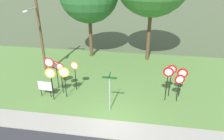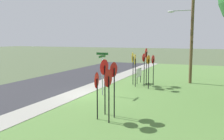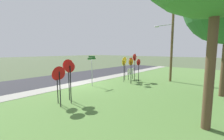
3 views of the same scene
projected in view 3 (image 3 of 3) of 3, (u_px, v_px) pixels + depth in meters
The scene contains 17 objects.
ground_plane at pixel (82, 85), 14.56m from camera, with size 160.00×160.00×0.00m, color #4C5B3D.
road_asphalt at pixel (55, 79), 17.58m from camera, with size 44.00×6.40×0.01m, color #2D2D33.
sidewalk_strip at pixel (77, 84), 15.06m from camera, with size 44.00×1.60×0.06m, color #99968C.
grass_median at pixel (138, 97), 10.78m from camera, with size 44.00×12.00×0.04m, color #567F3D.
stop_sign_near_left at pixel (131, 65), 15.91m from camera, with size 0.61×0.11×2.51m.
stop_sign_near_right at pixel (139, 65), 16.01m from camera, with size 0.65×0.12×2.36m.
stop_sign_far_left at pixel (131, 66), 14.88m from camera, with size 0.63×0.12×2.45m.
stop_sign_far_center at pixel (124, 64), 15.89m from camera, with size 0.78×0.15×2.48m.
stop_sign_far_right at pixel (135, 61), 16.51m from camera, with size 0.75×0.09×2.90m.
stop_sign_center_tall at pixel (125, 63), 16.79m from camera, with size 0.77×0.13×2.55m.
yield_sign_near_left at pixel (70, 72), 9.27m from camera, with size 0.67×0.13×2.58m.
yield_sign_near_right at pixel (68, 70), 9.87m from camera, with size 0.73×0.14×2.66m.
yield_sign_far_left at pixel (59, 77), 8.67m from camera, with size 0.76×0.11×2.34m.
yield_sign_far_right at pixel (57, 78), 9.30m from camera, with size 0.72×0.15×2.16m.
street_name_post at pixel (92, 68), 13.96m from camera, with size 0.96×0.82×2.75m.
utility_pole at pixel (171, 39), 15.86m from camera, with size 2.10×2.12×8.16m.
notice_board at pixel (131, 72), 17.27m from camera, with size 1.10×0.12×1.25m.
Camera 3 is at (9.25, 11.22, 3.23)m, focal length 24.69 mm.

